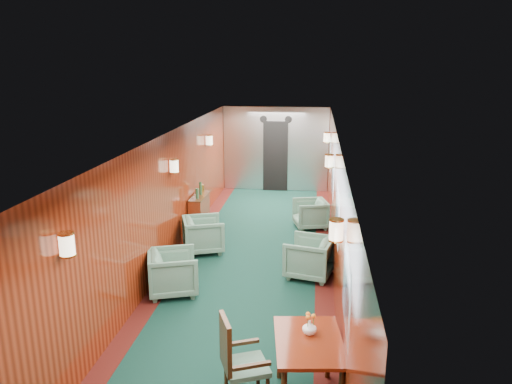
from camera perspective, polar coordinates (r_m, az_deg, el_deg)
room at (r=8.42m, az=-1.06°, el=0.97°), size 12.00×12.10×2.40m
bulkhead at (r=14.27m, az=2.27°, el=4.88°), size 2.98×0.17×2.39m
windows_right at (r=8.64m, az=9.01°, el=-0.12°), size 0.02×8.60×0.80m
wall_sconces at (r=8.93m, az=-0.55°, el=2.80°), size 2.97×7.97×0.25m
dining_table at (r=5.64m, az=6.02°, el=-17.54°), size 0.84×1.10×0.77m
side_chair at (r=5.62m, az=-2.17°, el=-18.44°), size 0.60×0.62×1.06m
credenza at (r=10.94m, az=-6.49°, el=-2.42°), size 0.29×0.92×1.10m
flower_vase at (r=5.64m, az=6.14°, el=-15.12°), size 0.20×0.20×0.16m
armchair_left_near at (r=8.22m, az=-9.45°, el=-9.05°), size 0.98×0.96×0.71m
armchair_left_far at (r=9.84m, az=-6.03°, el=-4.87°), size 0.97×0.95×0.70m
armchair_right_near at (r=8.74m, az=6.08°, el=-7.44°), size 0.93×0.91×0.70m
armchair_right_far at (r=11.22m, az=6.22°, el=-2.51°), size 0.86×0.85×0.64m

